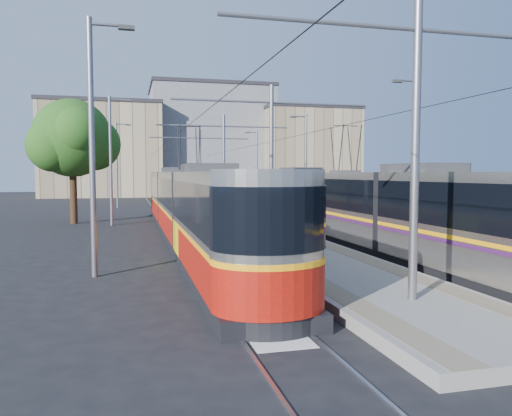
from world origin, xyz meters
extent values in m
plane|color=black|center=(0.00, 0.00, 0.00)|extent=(160.00, 160.00, 0.00)
cube|color=gray|center=(0.00, 17.00, 0.15)|extent=(4.00, 50.00, 0.30)
cube|color=gray|center=(-1.45, 17.00, 0.30)|extent=(0.70, 50.00, 0.01)
cube|color=gray|center=(1.45, 17.00, 0.30)|extent=(0.70, 50.00, 0.01)
cube|color=gray|center=(-4.32, 17.00, 0.01)|extent=(0.07, 70.00, 0.03)
cube|color=gray|center=(-2.88, 17.00, 0.01)|extent=(0.07, 70.00, 0.03)
cube|color=gray|center=(2.88, 17.00, 0.01)|extent=(0.07, 70.00, 0.03)
cube|color=gray|center=(4.32, 17.00, 0.01)|extent=(0.07, 70.00, 0.03)
cube|color=silver|center=(-3.60, -3.00, 0.01)|extent=(1.20, 5.00, 0.01)
cube|color=black|center=(-3.60, 9.96, 0.20)|extent=(2.30, 30.10, 0.40)
cube|color=#A9A69B|center=(-3.60, 9.96, 1.85)|extent=(2.40, 28.50, 2.90)
cube|color=black|center=(-3.60, 9.96, 2.35)|extent=(2.43, 28.50, 1.30)
cube|color=#FFA20D|center=(-3.60, 9.96, 1.45)|extent=(2.43, 28.50, 0.12)
cube|color=#AA1309|center=(-3.60, 9.96, 0.95)|extent=(2.42, 28.50, 1.10)
cube|color=#2D2D30|center=(-3.60, 9.96, 3.45)|extent=(1.68, 3.00, 0.30)
cube|color=black|center=(3.60, 7.78, 0.20)|extent=(2.30, 31.91, 0.40)
cube|color=#B0A9A1|center=(3.60, 7.78, 1.85)|extent=(2.40, 30.31, 2.90)
cube|color=black|center=(3.60, 7.78, 2.35)|extent=(2.43, 30.31, 1.30)
cube|color=#FFA40D|center=(3.60, 7.78, 1.45)|extent=(2.43, 30.31, 0.12)
cube|color=#42164D|center=(3.60, 7.78, 1.30)|extent=(2.43, 30.31, 0.10)
cube|color=#2D2D30|center=(3.60, 7.78, 3.45)|extent=(1.68, 3.00, 0.30)
cylinder|color=slate|center=(0.00, -4.00, 3.80)|extent=(0.20, 0.20, 7.00)
cylinder|color=slate|center=(0.00, -4.00, 6.50)|extent=(9.20, 0.10, 0.10)
cylinder|color=slate|center=(0.00, 8.00, 3.80)|extent=(0.20, 0.20, 7.00)
cylinder|color=slate|center=(0.00, 8.00, 6.50)|extent=(9.20, 0.10, 0.10)
cylinder|color=slate|center=(0.00, 20.00, 3.80)|extent=(0.20, 0.20, 7.00)
cylinder|color=slate|center=(0.00, 20.00, 6.50)|extent=(9.20, 0.10, 0.10)
cylinder|color=slate|center=(0.00, 32.00, 3.80)|extent=(0.20, 0.20, 7.00)
cylinder|color=slate|center=(0.00, 32.00, 6.50)|extent=(9.20, 0.10, 0.10)
cylinder|color=black|center=(-3.60, 17.00, 5.55)|extent=(0.02, 70.00, 0.02)
cylinder|color=black|center=(3.60, 17.00, 5.55)|extent=(0.02, 70.00, 0.02)
cylinder|color=slate|center=(-7.50, 2.00, 4.00)|extent=(0.18, 0.18, 8.00)
cube|color=#2D2D30|center=(-6.40, 2.00, 7.75)|extent=(0.50, 0.22, 0.12)
cylinder|color=slate|center=(-7.50, 18.00, 4.00)|extent=(0.18, 0.18, 8.00)
cube|color=#2D2D30|center=(-6.40, 18.00, 7.75)|extent=(0.50, 0.22, 0.12)
cylinder|color=slate|center=(-7.50, 34.00, 4.00)|extent=(0.18, 0.18, 8.00)
cube|color=#2D2D30|center=(-6.40, 34.00, 7.75)|extent=(0.50, 0.22, 0.12)
cylinder|color=slate|center=(7.50, 8.00, 4.00)|extent=(0.18, 0.18, 8.00)
cube|color=#2D2D30|center=(6.40, 8.00, 7.75)|extent=(0.50, 0.22, 0.12)
cylinder|color=slate|center=(7.50, 24.00, 4.00)|extent=(0.18, 0.18, 8.00)
cube|color=#2D2D30|center=(6.40, 24.00, 7.75)|extent=(0.50, 0.22, 0.12)
cylinder|color=slate|center=(7.50, 40.00, 4.00)|extent=(0.18, 0.18, 8.00)
cube|color=#2D2D30|center=(6.40, 40.00, 7.75)|extent=(0.50, 0.22, 0.12)
cube|color=black|center=(0.75, 14.44, 1.56)|extent=(0.98, 1.25, 2.52)
cube|color=black|center=(0.75, 14.44, 1.72)|extent=(1.04, 1.31, 1.31)
cylinder|color=#382314|center=(-9.92, 19.81, 1.66)|extent=(0.46, 0.46, 3.33)
sphere|color=#1A4112|center=(-9.92, 19.81, 5.51)|extent=(4.99, 4.99, 4.99)
sphere|color=#1A4112|center=(-8.67, 20.65, 5.20)|extent=(3.53, 3.53, 3.53)
cube|color=tan|center=(-10.00, 60.00, 6.31)|extent=(16.00, 12.00, 12.61)
cube|color=#262328|center=(-10.00, 60.00, 12.86)|extent=(16.32, 12.24, 0.50)
cube|color=gray|center=(6.00, 64.00, 8.06)|extent=(18.00, 14.00, 16.12)
cube|color=#262328|center=(6.00, 64.00, 16.37)|extent=(18.36, 14.28, 0.50)
cube|color=tan|center=(20.00, 58.00, 6.32)|extent=(14.00, 10.00, 12.63)
cube|color=#262328|center=(20.00, 58.00, 12.88)|extent=(14.28, 10.20, 0.50)
camera|label=1|loc=(-6.39, -14.27, 3.26)|focal=35.00mm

